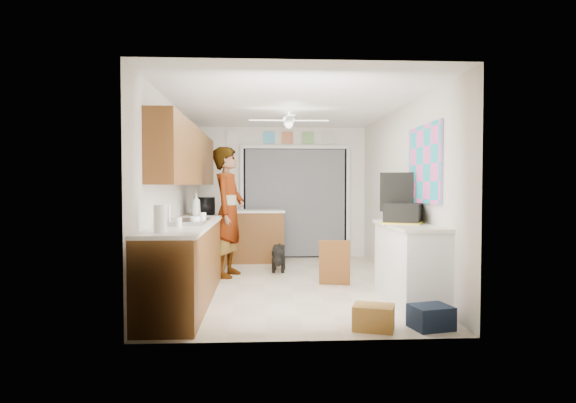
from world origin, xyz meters
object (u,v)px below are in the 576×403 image
object	(u,v)px
soap_bottle	(196,204)
cup	(195,220)
microwave	(205,206)
cardboard_box	(374,317)
man	(228,212)
dog	(279,257)
paper_towel_roll	(160,219)
suitcase	(403,213)
navy_crate	(431,317)

from	to	relation	value
soap_bottle	cup	xyz separation A→B (m)	(0.20, -1.55, -0.12)
microwave	soap_bottle	xyz separation A→B (m)	(-0.08, -0.34, 0.04)
cardboard_box	man	world-z (taller)	man
cardboard_box	dog	distance (m)	3.28
paper_towel_roll	man	world-z (taller)	man
microwave	man	xyz separation A→B (m)	(0.38, -0.15, -0.08)
microwave	cup	xyz separation A→B (m)	(0.12, -1.89, -0.09)
cup	man	world-z (taller)	man
suitcase	navy_crate	xyz separation A→B (m)	(-0.07, -1.18, -0.94)
navy_crate	man	bearing A→B (deg)	127.37
microwave	suitcase	distance (m)	3.15
cardboard_box	microwave	bearing A→B (deg)	123.54
cup	dog	world-z (taller)	cup
dog	cup	bearing A→B (deg)	-110.89
microwave	man	distance (m)	0.42
microwave	cup	size ratio (longest dim) A/B	4.09
cup	man	size ratio (longest dim) A/B	0.06
navy_crate	man	size ratio (longest dim) A/B	0.19
cup	man	distance (m)	1.76
cup	dog	bearing A→B (deg)	63.67
paper_towel_roll	cardboard_box	bearing A→B (deg)	-4.04
paper_towel_roll	cardboard_box	size ratio (longest dim) A/B	0.69
soap_bottle	man	bearing A→B (deg)	22.03
suitcase	man	size ratio (longest dim) A/B	0.27
microwave	suitcase	world-z (taller)	microwave
navy_crate	cardboard_box	bearing A→B (deg)	180.00
microwave	soap_bottle	size ratio (longest dim) A/B	1.41
soap_bottle	paper_towel_roll	size ratio (longest dim) A/B	1.26
microwave	soap_bottle	distance (m)	0.35
man	soap_bottle	bearing A→B (deg)	126.50
navy_crate	paper_towel_roll	bearing A→B (deg)	176.82
cardboard_box	dog	xyz separation A→B (m)	(-0.81, 3.18, 0.11)
suitcase	dog	world-z (taller)	suitcase
cup	microwave	bearing A→B (deg)	93.56
microwave	paper_towel_roll	size ratio (longest dim) A/B	1.78
paper_towel_roll	cardboard_box	world-z (taller)	paper_towel_roll
cardboard_box	suitcase	bearing A→B (deg)	61.77
suitcase	paper_towel_roll	bearing A→B (deg)	-135.34
cardboard_box	navy_crate	xyz separation A→B (m)	(0.56, 0.00, -0.01)
cardboard_box	navy_crate	bearing A→B (deg)	0.00
soap_bottle	dog	world-z (taller)	soap_bottle
microwave	man	world-z (taller)	man
cup	navy_crate	distance (m)	2.78
soap_bottle	dog	xyz separation A→B (m)	(1.24, 0.56, -0.88)
suitcase	navy_crate	bearing A→B (deg)	-69.75
suitcase	cardboard_box	bearing A→B (deg)	-94.58
cardboard_box	man	bearing A→B (deg)	119.41
cup	cardboard_box	xyz separation A→B (m)	(1.85, -1.08, -0.87)
cardboard_box	dog	world-z (taller)	dog
navy_crate	dog	xyz separation A→B (m)	(-1.37, 3.18, 0.12)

